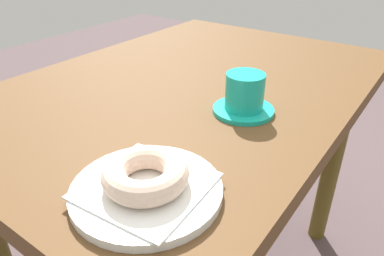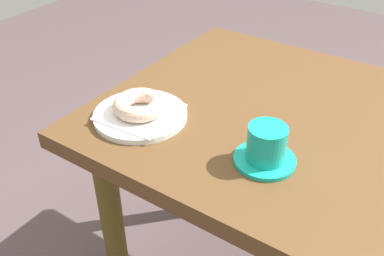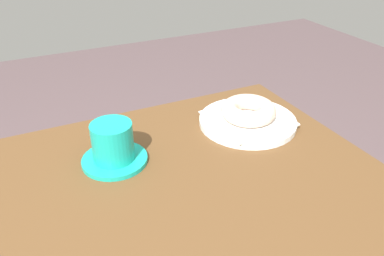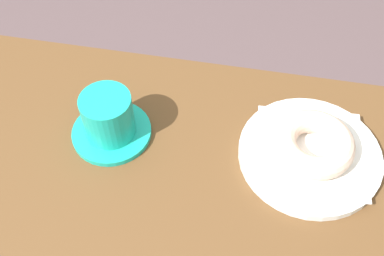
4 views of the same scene
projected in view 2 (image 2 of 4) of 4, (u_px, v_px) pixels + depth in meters
table at (326, 166)px, 0.98m from camera, size 1.06×0.74×0.72m
plate_sugar_ring at (140, 115)px, 0.95m from camera, size 0.21×0.21×0.01m
napkin_sugar_ring at (140, 112)px, 0.95m from camera, size 0.17×0.17×0.00m
donut_sugar_ring at (140, 105)px, 0.94m from camera, size 0.12×0.12×0.04m
coffee_cup at (266, 147)px, 0.81m from camera, size 0.12×0.12×0.08m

